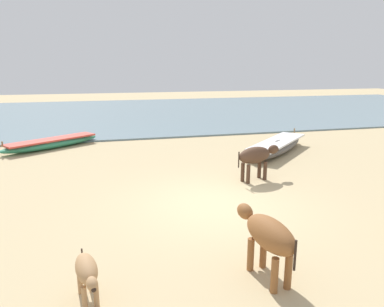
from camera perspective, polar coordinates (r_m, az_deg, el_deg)
The scene contains 7 objects.
ground at distance 9.07m, azimuth 3.65°, elevation -8.13°, with size 80.00×80.00×0.00m, color tan.
sea_water at distance 26.94m, azimuth -8.74°, elevation 6.48°, with size 60.00×20.00×0.08m, color slate.
fishing_boat_0 at distance 16.23m, azimuth -21.50°, elevation 1.58°, with size 4.01×3.10×0.60m.
fishing_boat_2 at distance 14.67m, azimuth 13.48°, elevation 1.13°, with size 4.13×3.92×0.69m.
cow_adult_dark at distance 10.87m, azimuth 10.20°, elevation -0.44°, with size 1.58×0.81×1.05m.
calf_near_tan at distance 5.64m, azimuth -16.46°, elevation -17.65°, with size 0.44×1.05×0.69m.
cow_second_adult_brown at distance 5.98m, azimuth 12.05°, elevation -12.61°, with size 0.63×1.62×1.05m.
Camera 1 is at (-2.65, -7.99, 3.38)m, focal length 33.35 mm.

